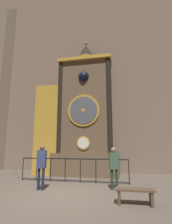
% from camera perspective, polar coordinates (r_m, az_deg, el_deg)
% --- Properties ---
extents(ground_plane, '(28.00, 28.00, 0.00)m').
position_cam_1_polar(ground_plane, '(6.48, -8.80, -25.73)').
color(ground_plane, brown).
extents(cathedral_back_wall, '(24.00, 0.32, 14.49)m').
position_cam_1_polar(cathedral_back_wall, '(12.99, 0.65, 14.47)').
color(cathedral_back_wall, '#7A6656').
rests_on(cathedral_back_wall, ground_plane).
extents(clock_tower, '(4.98, 1.78, 8.41)m').
position_cam_1_polar(clock_tower, '(10.69, -2.65, -1.62)').
color(clock_tower, brown).
rests_on(clock_tower, ground_plane).
extents(railing_fence, '(5.19, 0.05, 1.08)m').
position_cam_1_polar(railing_fence, '(8.66, -4.37, -17.97)').
color(railing_fence, black).
rests_on(railing_fence, ground_plane).
extents(visitor_near, '(0.37, 0.27, 1.69)m').
position_cam_1_polar(visitor_near, '(7.34, -14.31, -15.74)').
color(visitor_near, '#1B213A').
rests_on(visitor_near, ground_plane).
extents(visitor_far, '(0.38, 0.29, 1.60)m').
position_cam_1_polar(visitor_far, '(7.24, 9.09, -16.42)').
color(visitor_far, '#213427').
rests_on(visitor_far, ground_plane).
extents(stanchion_post, '(0.28, 0.28, 1.04)m').
position_cam_1_polar(stanchion_post, '(10.10, -21.98, -17.73)').
color(stanchion_post, gray).
rests_on(stanchion_post, ground_plane).
extents(visitor_bench, '(1.12, 0.40, 0.44)m').
position_cam_1_polar(visitor_bench, '(5.75, 15.65, -24.27)').
color(visitor_bench, brown).
rests_on(visitor_bench, ground_plane).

